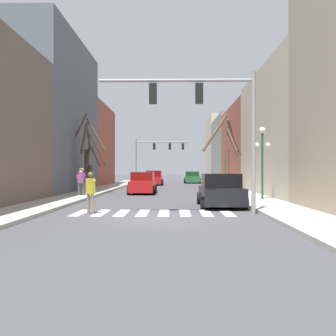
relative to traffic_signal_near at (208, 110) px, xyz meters
name	(u,v)px	position (x,y,z in m)	size (l,w,h in m)	color
ground_plane	(151,218)	(-2.30, -1.31, -4.35)	(240.00, 240.00, 0.00)	#424247
sidewalk_left	(6,216)	(-7.95, -1.31, -4.27)	(2.41, 90.00, 0.15)	#ADA89E
sidewalk_right	(299,216)	(3.36, -1.31, -4.27)	(2.41, 90.00, 0.15)	#ADA89E
building_row_left	(37,127)	(-12.16, 14.04, 0.86)	(6.00, 41.64, 12.56)	#66564C
building_row_right	(258,138)	(7.56, 25.72, 0.91)	(6.00, 68.19, 13.81)	tan
crosswalk_stripes	(154,213)	(-2.30, 0.41, -4.34)	(6.75, 2.60, 0.01)	white
traffic_signal_near	(208,110)	(0.00, 0.00, 0.00)	(6.55, 0.28, 5.99)	gray
traffic_signal_far	(156,151)	(-3.87, 35.05, -0.03)	(6.93, 0.28, 5.81)	gray
street_lamp_right_corner	(262,148)	(3.69, 6.38, -1.24)	(0.95, 0.36, 4.16)	#1E4C2D
car_parked_right_far	(154,178)	(-3.87, 29.83, -3.55)	(2.16, 4.46, 1.71)	red
car_driving_away_lane	(221,191)	(0.92, 3.34, -3.57)	(2.21, 4.46, 1.65)	black
car_parked_right_near	(143,184)	(-3.85, 13.61, -3.57)	(2.04, 4.38, 1.66)	red
car_at_intersection	(192,178)	(0.94, 36.49, -3.61)	(2.18, 4.28, 1.56)	#236B38
pedestrian_near_right_corner	(90,189)	(-4.95, 0.11, -3.30)	(0.58, 0.62, 1.76)	#7A705B
pedestrian_waiting_at_curb	(81,179)	(-7.67, 9.69, -3.14)	(0.69, 0.51, 1.80)	#282D47
pedestrian_on_left_sidewalk	(81,180)	(-7.65, 9.62, -3.22)	(0.71, 0.26, 1.65)	#7A705B
pedestrian_crossing_street	(82,179)	(-7.63, 9.91, -3.13)	(0.59, 0.64, 1.81)	#7A705B
street_tree_left_near	(86,155)	(-8.29, 14.09, -1.32)	(3.04, 1.56, 6.18)	brown
street_tree_right_far	(91,168)	(-7.87, 13.87, -2.36)	(1.81, 1.70, 4.46)	#473828
street_tree_right_near	(227,154)	(3.02, 16.96, -1.14)	(3.55, 3.43, 6.46)	brown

